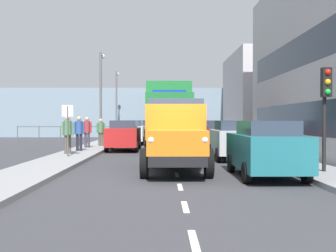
% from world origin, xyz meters
% --- Properties ---
extents(ground_plane, '(80.00, 80.00, 0.00)m').
position_xyz_m(ground_plane, '(0.00, -7.94, 0.00)').
color(ground_plane, '#38383D').
extents(sidewalk_left, '(2.03, 37.56, 0.15)m').
position_xyz_m(sidewalk_left, '(-4.63, -7.94, 0.07)').
color(sidewalk_left, gray).
rests_on(sidewalk_left, ground_plane).
extents(sidewalk_right, '(2.03, 37.56, 0.15)m').
position_xyz_m(sidewalk_right, '(4.63, -7.94, 0.07)').
color(sidewalk_right, gray).
rests_on(sidewalk_right, ground_plane).
extents(road_centreline_markings, '(0.12, 34.14, 0.01)m').
position_xyz_m(road_centreline_markings, '(0.00, -7.39, 0.00)').
color(road_centreline_markings, silver).
rests_on(road_centreline_markings, ground_plane).
extents(building_far_block, '(7.47, 10.55, 7.56)m').
position_xyz_m(building_far_block, '(-9.38, -24.11, 3.78)').
color(building_far_block, '#B7B2B7').
rests_on(building_far_block, ground_plane).
extents(sea_horizon, '(80.00, 0.80, 5.00)m').
position_xyz_m(sea_horizon, '(0.00, -29.71, 2.50)').
color(sea_horizon, gray).
rests_on(sea_horizon, ground_plane).
extents(seawall_railing, '(28.08, 0.08, 1.20)m').
position_xyz_m(seawall_railing, '(-0.00, -26.11, 0.92)').
color(seawall_railing, '#4C5156').
rests_on(seawall_railing, ground_plane).
extents(truck_vintage_orange, '(2.17, 5.64, 2.43)m').
position_xyz_m(truck_vintage_orange, '(0.04, -1.09, 1.18)').
color(truck_vintage_orange, black).
rests_on(truck_vintage_orange, ground_plane).
extents(lorry_cargo_green, '(2.58, 8.20, 3.87)m').
position_xyz_m(lorry_cargo_green, '(0.11, -11.69, 2.08)').
color(lorry_cargo_green, '#1E7033').
rests_on(lorry_cargo_green, ground_plane).
extents(car_teal_kerbside_near, '(1.84, 4.02, 1.72)m').
position_xyz_m(car_teal_kerbside_near, '(-2.66, 0.08, 0.89)').
color(car_teal_kerbside_near, '#1E6670').
rests_on(car_teal_kerbside_near, ground_plane).
extents(car_silver_kerbside_1, '(1.84, 3.91, 1.72)m').
position_xyz_m(car_silver_kerbside_1, '(-2.66, -5.65, 0.89)').
color(car_silver_kerbside_1, '#B7BABF').
rests_on(car_silver_kerbside_1, ground_plane).
extents(car_maroon_kerbside_2, '(1.90, 4.16, 1.72)m').
position_xyz_m(car_maroon_kerbside_2, '(-2.66, -10.57, 0.90)').
color(car_maroon_kerbside_2, maroon).
rests_on(car_maroon_kerbside_2, ground_plane).
extents(car_red_oppositeside_0, '(1.80, 4.10, 1.72)m').
position_xyz_m(car_red_oppositeside_0, '(2.66, -10.96, 0.89)').
color(car_red_oppositeside_0, '#B21E1E').
rests_on(car_red_oppositeside_0, ground_plane).
extents(car_white_oppositeside_1, '(1.81, 4.51, 1.72)m').
position_xyz_m(car_white_oppositeside_1, '(2.66, -17.34, 0.90)').
color(car_white_oppositeside_1, white).
rests_on(car_white_oppositeside_1, ground_plane).
extents(car_navy_oppositeside_2, '(1.94, 4.09, 1.72)m').
position_xyz_m(car_navy_oppositeside_2, '(2.66, -23.40, 0.90)').
color(car_navy_oppositeside_2, navy).
rests_on(car_navy_oppositeside_2, ground_plane).
extents(pedestrian_couple_b, '(0.53, 0.34, 1.81)m').
position_xyz_m(pedestrian_couple_b, '(4.92, -6.92, 1.22)').
color(pedestrian_couple_b, '#4C473D').
rests_on(pedestrian_couple_b, sidewalk_right).
extents(pedestrian_strolling, '(0.53, 0.34, 1.79)m').
position_xyz_m(pedestrian_strolling, '(4.78, -8.83, 1.21)').
color(pedestrian_strolling, black).
rests_on(pedestrian_strolling, sidewalk_right).
extents(pedestrian_with_bag, '(0.53, 0.34, 1.78)m').
position_xyz_m(pedestrian_with_bag, '(4.84, -11.44, 1.20)').
color(pedestrian_with_bag, '#383342').
rests_on(pedestrian_with_bag, sidewalk_right).
extents(pedestrian_in_dark_coat, '(0.53, 0.34, 1.68)m').
position_xyz_m(pedestrian_in_dark_coat, '(4.29, -13.05, 1.14)').
color(pedestrian_in_dark_coat, '#4C473D').
rests_on(pedestrian_in_dark_coat, sidewalk_right).
extents(traffic_light_near, '(0.28, 0.41, 3.20)m').
position_xyz_m(traffic_light_near, '(-4.56, -0.11, 2.47)').
color(traffic_light_near, black).
rests_on(traffic_light_near, sidewalk_left).
extents(lamp_post_promenade, '(0.32, 1.14, 6.11)m').
position_xyz_m(lamp_post_promenade, '(4.58, -15.20, 3.81)').
color(lamp_post_promenade, '#59595B').
rests_on(lamp_post_promenade, sidewalk_right).
extents(lamp_post_far, '(0.32, 1.14, 6.09)m').
position_xyz_m(lamp_post_far, '(4.73, -25.88, 3.80)').
color(lamp_post_far, '#59595B').
rests_on(lamp_post_far, sidewalk_right).
extents(street_sign, '(0.50, 0.07, 2.25)m').
position_xyz_m(street_sign, '(4.61, -5.59, 1.68)').
color(street_sign, '#4C4C4C').
rests_on(street_sign, sidewalk_right).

